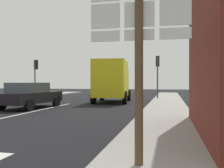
# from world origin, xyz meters

# --- Properties ---
(ground_plane) EXTENTS (80.00, 80.00, 0.00)m
(ground_plane) POSITION_xyz_m (0.00, 10.00, 0.00)
(ground_plane) COLOR black
(sidewalk_right) EXTENTS (2.28, 44.00, 0.14)m
(sidewalk_right) POSITION_xyz_m (6.59, 8.00, 0.07)
(sidewalk_right) COLOR gray
(sidewalk_right) RESTS_ON ground
(lane_centre_stripe) EXTENTS (0.16, 12.00, 0.01)m
(lane_centre_stripe) POSITION_xyz_m (0.00, 6.00, 0.01)
(lane_centre_stripe) COLOR silver
(lane_centre_stripe) RESTS_ON ground
(sedan_far) EXTENTS (2.29, 4.35, 1.47)m
(sedan_far) POSITION_xyz_m (-1.06, 8.70, 0.76)
(sedan_far) COLOR black
(sedan_far) RESTS_ON ground
(delivery_truck) EXTENTS (2.81, 5.15, 3.05)m
(delivery_truck) POSITION_xyz_m (2.57, 14.05, 1.65)
(delivery_truck) COLOR yellow
(delivery_truck) RESTS_ON ground
(route_sign_post) EXTENTS (1.66, 0.14, 3.20)m
(route_sign_post) POSITION_xyz_m (6.26, -0.46, 2.00)
(route_sign_post) COLOR brown
(route_sign_post) RESTS_ON ground
(traffic_light_far_left) EXTENTS (0.30, 0.49, 3.63)m
(traffic_light_far_left) POSITION_xyz_m (-5.75, 17.80, 2.69)
(traffic_light_far_left) COLOR #47474C
(traffic_light_far_left) RESTS_ON ground
(traffic_light_far_right) EXTENTS (0.30, 0.49, 3.75)m
(traffic_light_far_right) POSITION_xyz_m (5.75, 17.73, 2.77)
(traffic_light_far_right) COLOR #47474C
(traffic_light_far_right) RESTS_ON ground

